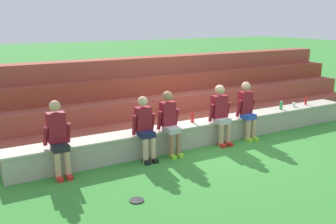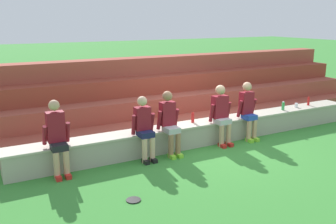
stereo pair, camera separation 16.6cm
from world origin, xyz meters
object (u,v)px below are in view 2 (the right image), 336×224
(person_center, at_px, (170,121))
(plastic_cup_left_end, at_px, (296,105))
(water_bottle_mid_right, at_px, (193,118))
(person_left_of_center, at_px, (144,127))
(person_far_right, at_px, (248,109))
(person_right_of_center, at_px, (221,113))
(frisbee, at_px, (133,200))
(water_bottle_mid_left, at_px, (309,101))
(water_bottle_near_left, at_px, (283,106))
(person_far_left, at_px, (57,136))

(person_center, height_order, plastic_cup_left_end, person_center)
(water_bottle_mid_right, bearing_deg, person_left_of_center, -165.57)
(person_far_right, xyz_separation_m, water_bottle_mid_right, (-1.37, 0.32, -0.12))
(person_left_of_center, bearing_deg, person_center, 2.99)
(person_far_right, bearing_deg, plastic_cup_left_end, 8.15)
(person_left_of_center, relative_size, plastic_cup_left_end, 11.45)
(person_right_of_center, bearing_deg, frisbee, -150.87)
(person_center, height_order, water_bottle_mid_left, person_center)
(plastic_cup_left_end, bearing_deg, person_far_right, -171.85)
(water_bottle_mid_left, relative_size, water_bottle_near_left, 1.07)
(person_far_left, distance_m, frisbee, 1.99)
(person_far_right, distance_m, water_bottle_mid_left, 2.44)
(person_far_left, relative_size, water_bottle_mid_left, 5.79)
(person_center, relative_size, frisbee, 5.71)
(water_bottle_mid_left, relative_size, plastic_cup_left_end, 2.11)
(water_bottle_mid_right, xyz_separation_m, water_bottle_near_left, (2.75, -0.10, -0.01))
(water_bottle_mid_right, bearing_deg, frisbee, -140.32)
(person_far_left, height_order, person_right_of_center, person_far_left)
(water_bottle_mid_left, distance_m, water_bottle_near_left, 1.03)
(person_right_of_center, bearing_deg, plastic_cup_left_end, 5.84)
(frisbee, bearing_deg, person_center, 46.18)
(water_bottle_mid_left, height_order, plastic_cup_left_end, water_bottle_mid_left)
(plastic_cup_left_end, bearing_deg, person_far_left, -177.76)
(person_far_left, relative_size, person_left_of_center, 1.07)
(person_far_left, bearing_deg, person_center, -0.88)
(person_right_of_center, bearing_deg, person_center, -179.57)
(water_bottle_mid_right, relative_size, water_bottle_near_left, 1.08)
(water_bottle_mid_right, relative_size, frisbee, 1.03)
(frisbee, bearing_deg, water_bottle_near_left, 19.96)
(person_far_left, height_order, water_bottle_mid_left, person_far_left)
(person_left_of_center, height_order, person_center, person_center)
(person_left_of_center, bearing_deg, person_far_right, 0.92)
(frisbee, bearing_deg, person_far_right, 23.70)
(water_bottle_mid_right, distance_m, plastic_cup_left_end, 3.29)
(person_right_of_center, bearing_deg, water_bottle_mid_left, 5.25)
(person_far_left, height_order, water_bottle_mid_right, person_far_left)
(water_bottle_near_left, relative_size, plastic_cup_left_end, 1.98)
(person_far_right, xyz_separation_m, water_bottle_mid_left, (2.42, 0.29, -0.12))
(person_center, height_order, person_far_right, person_far_right)
(person_center, height_order, water_bottle_mid_right, person_center)
(person_left_of_center, bearing_deg, person_far_left, 177.77)
(plastic_cup_left_end, bearing_deg, person_left_of_center, -176.10)
(water_bottle_mid_left, distance_m, frisbee, 6.46)
(person_left_of_center, xyz_separation_m, person_far_right, (2.77, 0.04, 0.05))
(person_right_of_center, xyz_separation_m, frisbee, (-2.92, -1.63, -0.75))
(person_left_of_center, height_order, water_bottle_mid_right, person_left_of_center)
(person_far_right, relative_size, water_bottle_near_left, 6.08)
(water_bottle_mid_left, bearing_deg, water_bottle_near_left, -176.06)
(person_far_right, height_order, water_bottle_near_left, person_far_right)
(person_left_of_center, height_order, frisbee, person_left_of_center)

